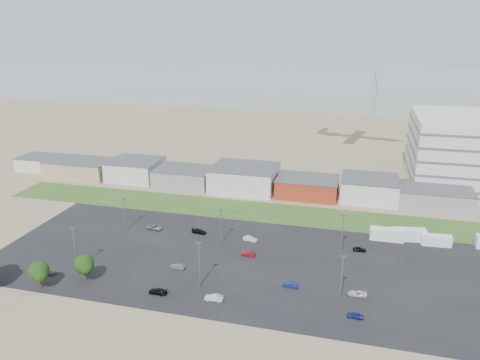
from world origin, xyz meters
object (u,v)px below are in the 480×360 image
(parked_car_3, at_px, (158,291))
(parked_car_8, at_px, (359,249))
(parked_car_9, at_px, (154,228))
(parked_car_7, at_px, (248,254))
(parked_car_10, at_px, (49,272))
(parked_car_1, at_px, (290,285))
(parked_car_6, at_px, (199,231))
(parked_car_13, at_px, (214,298))
(parked_car_11, at_px, (250,239))
(parked_car_2, at_px, (355,315))
(parked_car_0, at_px, (357,294))
(parked_car_4, at_px, (178,267))
(box_trailer_a, at_px, (387,234))

(parked_car_3, bearing_deg, parked_car_8, 129.22)
(parked_car_9, bearing_deg, parked_car_8, -83.40)
(parked_car_3, relative_size, parked_car_7, 1.17)
(parked_car_8, height_order, parked_car_10, parked_car_8)
(parked_car_1, height_order, parked_car_7, parked_car_1)
(parked_car_6, distance_m, parked_car_13, 33.63)
(parked_car_11, bearing_deg, parked_car_9, 97.25)
(parked_car_6, bearing_deg, parked_car_10, 145.72)
(parked_car_2, relative_size, parked_car_6, 0.78)
(parked_car_8, distance_m, parked_car_11, 28.20)
(parked_car_0, height_order, parked_car_9, parked_car_9)
(parked_car_4, relative_size, parked_car_9, 0.80)
(parked_car_4, bearing_deg, parked_car_8, 117.73)
(parked_car_10, bearing_deg, parked_car_9, -29.96)
(parked_car_8, xyz_separation_m, parked_car_9, (-55.85, -0.99, 0.04))
(box_trailer_a, relative_size, parked_car_2, 2.68)
(box_trailer_a, xyz_separation_m, parked_car_0, (-6.82, -29.88, -1.07))
(box_trailer_a, xyz_separation_m, parked_car_3, (-48.01, -39.86, -1.03))
(parked_car_1, xyz_separation_m, parked_car_2, (14.09, -8.07, -0.03))
(parked_car_2, bearing_deg, parked_car_11, -129.00)
(parked_car_7, bearing_deg, box_trailer_a, 121.03)
(parked_car_7, distance_m, parked_car_11, 8.46)
(parked_car_1, xyz_separation_m, parked_car_3, (-26.86, -9.89, 0.01))
(box_trailer_a, relative_size, parked_car_4, 2.48)
(box_trailer_a, bearing_deg, parked_car_11, -163.45)
(parked_car_4, xyz_separation_m, parked_car_6, (-1.76, 20.01, 0.03))
(parked_car_2, height_order, parked_car_4, parked_car_4)
(parked_car_13, bearing_deg, parked_car_1, 118.40)
(parked_car_6, xyz_separation_m, parked_car_8, (42.94, 0.09, -0.03))
(box_trailer_a, distance_m, parked_car_1, 36.69)
(box_trailer_a, xyz_separation_m, parked_car_6, (-49.73, -8.68, -1.02))
(parked_car_1, relative_size, parked_car_4, 1.01)
(parked_car_2, distance_m, parked_car_10, 68.75)
(parked_car_0, distance_m, parked_car_10, 69.52)
(box_trailer_a, relative_size, parked_car_0, 2.18)
(parked_car_0, xyz_separation_m, parked_car_11, (-28.14, 20.02, 0.07))
(parked_car_9, distance_m, parked_car_10, 31.78)
(parked_car_9, bearing_deg, parked_car_6, -80.41)
(parked_car_0, distance_m, parked_car_2, 8.15)
(box_trailer_a, distance_m, parked_car_6, 50.49)
(parked_car_6, relative_size, parked_car_11, 1.09)
(parked_car_6, height_order, parked_car_8, parked_car_6)
(box_trailer_a, xyz_separation_m, parked_car_4, (-47.96, -28.68, -1.04))
(box_trailer_a, height_order, parked_car_0, box_trailer_a)
(parked_car_1, height_order, parked_car_4, parked_car_1)
(box_trailer_a, height_order, parked_car_13, box_trailer_a)
(box_trailer_a, height_order, parked_car_3, box_trailer_a)
(parked_car_2, distance_m, parked_car_3, 41.00)
(parked_car_10, bearing_deg, parked_car_4, -76.05)
(parked_car_8, bearing_deg, parked_car_2, 175.76)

